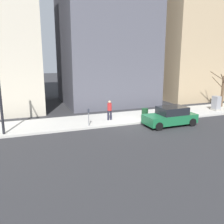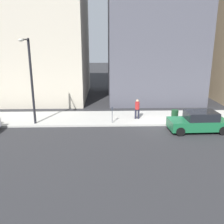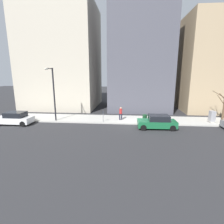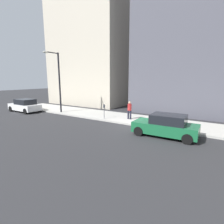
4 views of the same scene
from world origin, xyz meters
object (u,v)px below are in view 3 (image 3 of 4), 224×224
(streetlamp, at_px, (53,90))
(trash_bin, at_px, (145,118))
(parked_car_green, at_px, (157,122))
(parked_car_white, at_px, (15,118))
(office_block_center, at_px, (140,54))
(utility_box, at_px, (212,117))
(office_tower_right, at_px, (63,57))
(pedestrian_near_meter, at_px, (121,113))
(office_tower_left, at_px, (213,65))
(bare_tree, at_px, (224,106))
(parking_meter, at_px, (103,115))

(streetlamp, distance_m, trash_bin, 11.75)
(parked_car_green, height_order, streetlamp, streetlamp)
(parked_car_white, bearing_deg, parked_car_green, -90.05)
(parked_car_white, xyz_separation_m, office_block_center, (11.52, -15.32, 8.48))
(trash_bin, xyz_separation_m, office_block_center, (9.51, 0.31, 8.61))
(utility_box, bearing_deg, parked_car_green, 110.08)
(streetlamp, distance_m, office_block_center, 15.77)
(utility_box, xyz_separation_m, streetlamp, (-1.02, 19.32, 3.17))
(office_tower_right, bearing_deg, pedestrian_near_meter, -132.61)
(parked_car_white, height_order, office_block_center, office_block_center)
(parked_car_white, bearing_deg, office_tower_left, -66.55)
(streetlamp, distance_m, bare_tree, 21.43)
(parked_car_green, distance_m, office_tower_right, 21.26)
(parked_car_white, xyz_separation_m, office_tower_left, (11.58, -27.19, 6.66))
(bare_tree, relative_size, pedestrian_near_meter, 2.25)
(office_tower_left, xyz_separation_m, office_tower_right, (1.03, 25.40, 1.40))
(trash_bin, distance_m, pedestrian_near_meter, 3.11)
(pedestrian_near_meter, bearing_deg, parked_car_white, 10.32)
(pedestrian_near_meter, relative_size, office_block_center, 0.09)
(bare_tree, xyz_separation_m, office_tower_right, (8.88, 23.80, 6.88))
(parked_car_green, relative_size, parking_meter, 3.15)
(parked_car_green, bearing_deg, parking_meter, 73.22)
(parking_meter, distance_m, bare_tree, 15.28)
(parked_car_white, distance_m, office_tower_left, 30.30)
(utility_box, bearing_deg, pedestrian_near_meter, 88.76)
(office_tower_left, bearing_deg, trash_bin, 129.59)
(bare_tree, bearing_deg, parked_car_green, 113.64)
(trash_bin, relative_size, office_tower_left, 0.06)
(utility_box, height_order, bare_tree, bare_tree)
(pedestrian_near_meter, distance_m, office_tower_left, 18.22)
(trash_bin, xyz_separation_m, office_tower_left, (9.57, -11.57, 6.79))
(parking_meter, relative_size, trash_bin, 1.50)
(utility_box, xyz_separation_m, office_tower_right, (10.20, 21.93, 7.94))
(parking_meter, bearing_deg, utility_box, -86.32)
(parked_car_white, bearing_deg, utility_box, -83.82)
(parked_car_white, relative_size, bare_tree, 1.13)
(parked_car_green, bearing_deg, streetlamp, 81.24)
(office_tower_left, bearing_deg, streetlamp, 114.08)
(utility_box, xyz_separation_m, bare_tree, (1.32, -1.87, 1.06))
(utility_box, bearing_deg, office_tower_right, 65.05)
(parked_car_green, xyz_separation_m, pedestrian_near_meter, (2.78, 4.17, 0.35))
(parking_meter, height_order, office_tower_left, office_tower_left)
(trash_bin, bearing_deg, parked_car_white, 97.32)
(utility_box, height_order, office_tower_right, office_tower_right)
(bare_tree, relative_size, office_block_center, 0.20)
(office_tower_left, relative_size, office_block_center, 0.80)
(parked_car_green, distance_m, office_tower_left, 17.02)
(parked_car_green, xyz_separation_m, parked_car_white, (0.13, 16.79, 0.00))
(pedestrian_near_meter, bearing_deg, streetlamp, 7.17)
(pedestrian_near_meter, bearing_deg, office_tower_left, -150.04)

